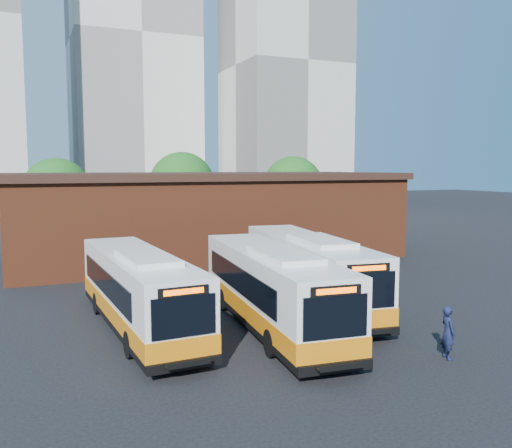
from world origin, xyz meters
name	(u,v)px	position (x,y,z in m)	size (l,w,h in m)	color
ground	(352,327)	(0.00, 0.00, 0.00)	(220.00, 220.00, 0.00)	black
bus_west	(139,293)	(-8.45, 3.32, 1.54)	(3.17, 12.56, 3.39)	white
bus_midwest	(271,291)	(-3.24, 1.32, 1.59)	(3.84, 13.00, 3.50)	white
bus_mideast	(308,273)	(0.00, 3.97, 1.62)	(4.31, 13.25, 3.56)	white
transit_worker	(448,332)	(0.97, -4.61, 0.96)	(0.70, 0.46, 1.91)	#111732
depot_building	(207,214)	(0.00, 20.00, 3.26)	(28.60, 12.60, 6.40)	brown
tree_west	(57,192)	(-10.00, 32.00, 4.64)	(6.00, 6.00, 7.65)	#382314
tree_mid	(182,185)	(2.00, 34.00, 5.08)	(6.56, 6.56, 8.36)	#382314
tree_east	(293,187)	(13.00, 31.00, 4.83)	(6.24, 6.24, 7.96)	#382314
tower_center	(131,41)	(7.00, 86.00, 30.34)	(22.00, 20.00, 61.20)	silver
tower_right	(284,67)	(30.00, 68.00, 24.34)	(18.00, 18.00, 49.20)	beige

